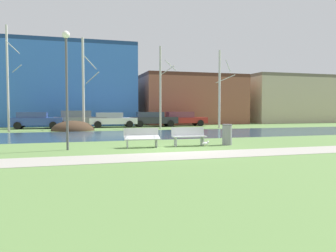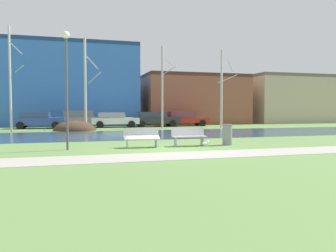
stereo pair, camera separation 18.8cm
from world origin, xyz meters
name	(u,v)px [view 2 (the right image)]	position (x,y,z in m)	size (l,w,h in m)	color
ground_plane	(132,133)	(0.00, 10.00, 0.00)	(120.00, 120.00, 0.00)	#5B7F42
paved_path_strip	(187,155)	(0.00, -2.06, 0.01)	(60.00, 2.01, 0.01)	#9E998E
river_band	(136,134)	(0.00, 8.50, 0.00)	(80.00, 8.33, 0.01)	#2D475B
soil_mound	(75,131)	(-4.00, 13.96, 0.00)	(3.39, 2.64, 1.61)	#423021
bench_left	(142,137)	(-1.12, 0.95, 0.47)	(1.63, 0.66, 0.87)	#B2B5B7
bench_right	(189,136)	(1.14, 0.95, 0.47)	(1.63, 0.66, 0.87)	#B2B5B7
trash_bin	(227,134)	(3.05, 0.81, 0.52)	(0.49, 0.49, 1.00)	gray
seagull	(205,143)	(1.84, 0.61, 0.13)	(0.40, 0.15, 0.25)	white
streetlamp	(66,70)	(-4.33, 0.92, 3.37)	(0.32, 0.32, 4.99)	#4C4C51
birch_far_left	(10,78)	(-8.71, 14.04, 4.11)	(1.10, 1.94, 8.09)	beige
birch_left	(86,83)	(-3.09, 14.80, 3.87)	(1.41, 2.38, 7.63)	beige
birch_center_left	(163,86)	(3.53, 14.67, 3.74)	(1.56, 2.75, 7.26)	#BCB7A8
birch_center	(222,88)	(8.73, 13.58, 3.59)	(1.54, 2.47, 7.00)	beige
parked_van_nearest_blue	(38,120)	(-7.13, 17.69, 0.78)	(4.44, 2.12, 1.46)	#2D4793
parked_sedan_second_grey	(82,119)	(-3.37, 18.17, 0.83)	(4.82, 2.21, 1.59)	slate
parked_hatch_third_white	(114,119)	(-0.40, 17.96, 0.75)	(4.51, 2.29, 1.40)	silver
parked_wagon_fourth_dark	(155,119)	(3.62, 18.05, 0.77)	(4.66, 2.18, 1.45)	#282B30
parked_suv_fifth_red	(184,118)	(6.81, 18.39, 0.77)	(4.79, 2.19, 1.47)	maroon
building_blue_store	(63,85)	(-5.20, 24.97, 4.39)	(15.84, 8.36, 8.79)	#3870C6
building_brick_low	(193,99)	(9.80, 23.85, 2.89)	(12.03, 6.97, 5.78)	brown
building_beige_block	(306,99)	(25.89, 23.86, 3.05)	(16.97, 6.78, 6.09)	#BCAD8E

